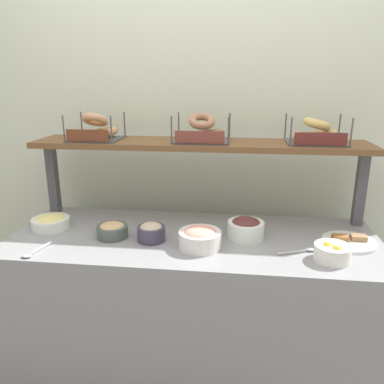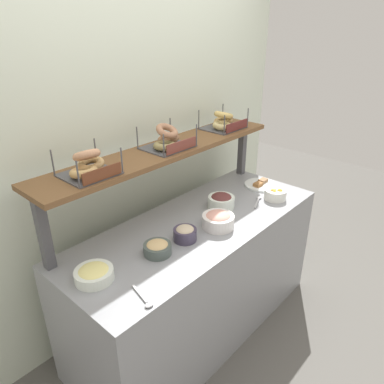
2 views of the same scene
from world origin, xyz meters
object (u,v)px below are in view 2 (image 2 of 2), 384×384
(bagel_basket_sesame, at_px, (88,166))
(bagel_basket_everything, at_px, (167,140))
(bowl_chocolate_spread, at_px, (221,201))
(bagel_basket_plain, at_px, (224,122))
(bowl_hummus, at_px, (157,248))
(serving_spoon_near_plate, at_px, (145,300))
(bowl_egg_salad, at_px, (94,274))
(serving_plate_white, at_px, (261,185))
(bowl_tuna_salad, at_px, (185,233))
(bowl_fruit_salad, at_px, (275,194))
(bowl_lox_spread, at_px, (218,220))
(serving_spoon_by_edge, at_px, (258,200))

(bagel_basket_sesame, relative_size, bagel_basket_everything, 0.89)
(bowl_chocolate_spread, distance_m, bagel_basket_plain, 0.60)
(bowl_hummus, xyz_separation_m, serving_spoon_near_plate, (-0.29, -0.23, -0.03))
(bowl_egg_salad, bearing_deg, bagel_basket_plain, 10.93)
(bowl_egg_salad, height_order, serving_plate_white, bowl_egg_salad)
(bagel_basket_sesame, xyz_separation_m, bagel_basket_everything, (0.57, 0.01, -0.00))
(bowl_tuna_salad, xyz_separation_m, bowl_hummus, (-0.20, 0.02, -0.01))
(bowl_fruit_salad, relative_size, serving_spoon_near_plate, 0.89)
(bowl_hummus, bearing_deg, bowl_fruit_salad, -7.46)
(bowl_egg_salad, bearing_deg, bowl_fruit_salad, -8.45)
(bowl_chocolate_spread, xyz_separation_m, bowl_hummus, (-0.65, -0.07, -0.02))
(bowl_lox_spread, relative_size, bowl_fruit_salad, 1.27)
(serving_plate_white, bearing_deg, serving_spoon_near_plate, -168.58)
(bowl_hummus, height_order, serving_spoon_near_plate, bowl_hummus)
(bowl_egg_salad, bearing_deg, bagel_basket_everything, 17.92)
(serving_spoon_by_edge, bearing_deg, bowl_tuna_salad, 176.33)
(bowl_chocolate_spread, distance_m, bowl_hummus, 0.65)
(bowl_chocolate_spread, height_order, bowl_fruit_salad, bowl_chocolate_spread)
(bowl_chocolate_spread, relative_size, serving_spoon_near_plate, 1.03)
(bowl_hummus, height_order, bagel_basket_sesame, bagel_basket_sesame)
(bowl_egg_salad, bearing_deg, bowl_hummus, -11.27)
(serving_spoon_by_edge, height_order, bagel_basket_everything, bagel_basket_everything)
(bowl_tuna_salad, height_order, bowl_lox_spread, bowl_lox_spread)
(bowl_egg_salad, relative_size, serving_spoon_by_edge, 1.11)
(bowl_tuna_salad, relative_size, bagel_basket_sesame, 0.52)
(bowl_lox_spread, distance_m, bagel_basket_sesame, 0.83)
(bowl_chocolate_spread, distance_m, bowl_fruit_salad, 0.42)
(bowl_tuna_salad, relative_size, bowl_egg_salad, 0.71)
(bowl_chocolate_spread, xyz_separation_m, bowl_tuna_salad, (-0.45, -0.09, -0.01))
(serving_plate_white, xyz_separation_m, bagel_basket_sesame, (-1.30, 0.24, 0.47))
(bowl_lox_spread, relative_size, serving_spoon_near_plate, 1.14)
(serving_plate_white, xyz_separation_m, bagel_basket_plain, (-0.15, 0.27, 0.47))
(bagel_basket_sesame, height_order, bagel_basket_plain, bagel_basket_sesame)
(serving_spoon_near_plate, height_order, bagel_basket_sesame, bagel_basket_sesame)
(bowl_lox_spread, height_order, serving_plate_white, bowl_lox_spread)
(bowl_tuna_salad, height_order, bowl_egg_salad, bowl_tuna_salad)
(bowl_chocolate_spread, bearing_deg, bowl_lox_spread, -146.51)
(bowl_tuna_salad, xyz_separation_m, bagel_basket_plain, (0.79, 0.35, 0.43))
(bowl_egg_salad, xyz_separation_m, bagel_basket_sesame, (0.19, 0.23, 0.45))
(serving_plate_white, height_order, bagel_basket_plain, bagel_basket_plain)
(bowl_lox_spread, xyz_separation_m, bowl_fruit_salad, (0.57, -0.06, -0.01))
(bowl_fruit_salad, relative_size, serving_plate_white, 0.62)
(bowl_chocolate_spread, relative_size, serving_spoon_by_edge, 1.03)
(bowl_tuna_salad, bearing_deg, bowl_chocolate_spread, 10.94)
(serving_spoon_by_edge, bearing_deg, serving_spoon_near_plate, -172.18)
(bowl_tuna_salad, xyz_separation_m, bowl_egg_salad, (-0.55, 0.09, -0.01))
(bagel_basket_plain, bearing_deg, bowl_chocolate_spread, -142.47)
(bowl_tuna_salad, xyz_separation_m, serving_plate_white, (0.94, 0.08, -0.03))
(serving_spoon_near_plate, relative_size, bagel_basket_sesame, 0.66)
(bowl_tuna_salad, height_order, serving_spoon_by_edge, bowl_tuna_salad)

